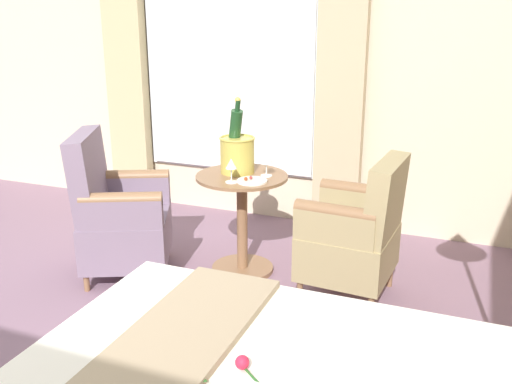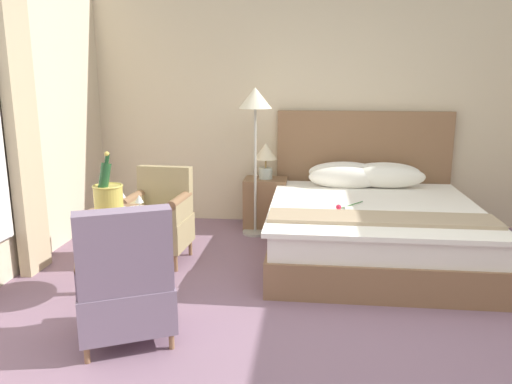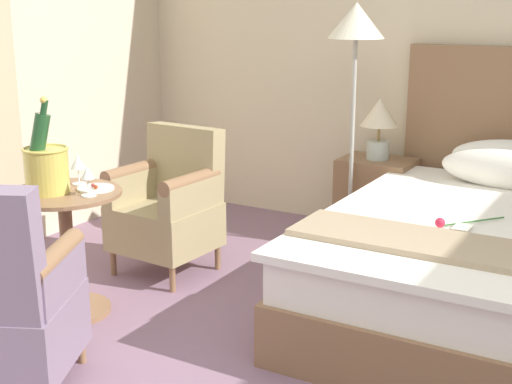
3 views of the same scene
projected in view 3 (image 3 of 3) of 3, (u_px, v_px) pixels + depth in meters
name	position (u px, v px, depth m)	size (l,w,h in m)	color
nightstand	(376.00, 201.00, 4.87)	(0.51, 0.37, 0.58)	#886143
bedside_lamp	(379.00, 120.00, 4.72)	(0.25, 0.25, 0.41)	#AEB9AD
floor_lamp_brass	(355.00, 43.00, 4.44)	(0.35, 0.35, 1.61)	#AFAFA4
side_table_round	(67.00, 246.00, 3.72)	(0.59, 0.59, 0.67)	#886143
champagne_bucket	(46.00, 165.00, 3.58)	(0.23, 0.23, 0.49)	gold
wine_glass_near_bucket	(88.00, 175.00, 3.53)	(0.08, 0.08, 0.15)	white
wine_glass_near_edge	(78.00, 163.00, 3.76)	(0.08, 0.08, 0.16)	white
snack_plate	(96.00, 188.00, 3.68)	(0.19, 0.19, 0.04)	white
armchair_by_window	(169.00, 205.00, 4.31)	(0.58, 0.57, 0.88)	#886143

